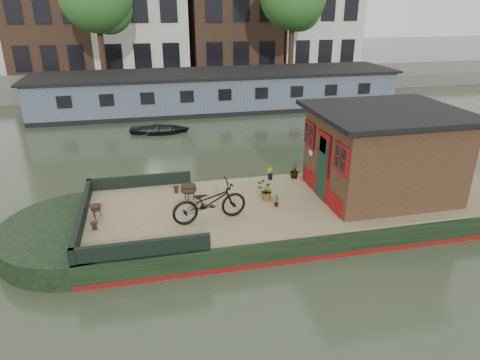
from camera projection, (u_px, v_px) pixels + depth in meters
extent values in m
plane|color=#2A3220|center=(305.00, 220.00, 12.17)|extent=(120.00, 120.00, 0.00)
cube|color=black|center=(305.00, 210.00, 12.05)|extent=(12.00, 4.00, 0.60)
cylinder|color=black|center=(82.00, 234.00, 10.84)|extent=(4.00, 4.00, 0.60)
cube|color=maroon|center=(305.00, 218.00, 12.15)|extent=(12.02, 4.02, 0.10)
cube|color=#847451|center=(306.00, 200.00, 11.93)|extent=(11.80, 3.80, 0.05)
cube|color=black|center=(82.00, 215.00, 10.65)|extent=(0.12, 4.00, 0.35)
cube|color=black|center=(140.00, 181.00, 12.67)|extent=(3.00, 0.12, 0.35)
cube|color=black|center=(141.00, 248.00, 9.21)|extent=(3.00, 0.12, 0.35)
cube|color=black|center=(383.00, 154.00, 11.92)|extent=(3.50, 3.00, 2.30)
cube|color=black|center=(389.00, 112.00, 11.45)|extent=(4.00, 3.50, 0.12)
cube|color=maroon|center=(322.00, 166.00, 11.64)|extent=(0.06, 0.80, 1.90)
cube|color=black|center=(322.00, 168.00, 11.65)|extent=(0.04, 0.64, 1.70)
cube|color=maroon|center=(341.00, 158.00, 10.46)|extent=(0.06, 0.72, 0.72)
cube|color=maroon|center=(310.00, 134.00, 12.35)|extent=(0.06, 0.72, 0.72)
imported|color=black|center=(210.00, 202.00, 10.59)|extent=(1.99, 0.96, 1.00)
imported|color=brown|center=(276.00, 201.00, 11.42)|extent=(0.21, 0.23, 0.35)
imported|color=maroon|center=(270.00, 174.00, 13.17)|extent=(0.25, 0.26, 0.37)
imported|color=#AC6331|center=(266.00, 191.00, 11.79)|extent=(0.58, 0.54, 0.52)
imported|color=brown|center=(294.00, 170.00, 13.27)|extent=(0.32, 0.32, 0.49)
cylinder|color=black|center=(176.00, 189.00, 12.29)|extent=(0.17, 0.17, 0.19)
cylinder|color=black|center=(94.00, 226.00, 10.29)|extent=(0.17, 0.17, 0.19)
imported|color=black|center=(160.00, 127.00, 20.15)|extent=(3.06, 2.39, 0.58)
cube|color=#4E5968|center=(218.00, 91.00, 24.38)|extent=(20.00, 4.00, 2.00)
cube|color=black|center=(218.00, 73.00, 23.97)|extent=(20.40, 4.40, 0.12)
cube|color=black|center=(219.00, 107.00, 24.72)|extent=(20.00, 4.05, 0.24)
cube|color=#47443F|center=(203.00, 82.00, 30.44)|extent=(60.00, 6.00, 0.90)
cylinder|color=#332316|center=(102.00, 50.00, 26.83)|extent=(0.36, 0.36, 4.00)
sphere|color=#28511B|center=(108.00, 9.00, 26.29)|extent=(3.00, 3.00, 3.00)
cylinder|color=#332316|center=(291.00, 46.00, 29.36)|extent=(0.36, 0.36, 4.00)
sphere|color=#28511B|center=(300.00, 8.00, 28.83)|extent=(3.00, 3.00, 3.00)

